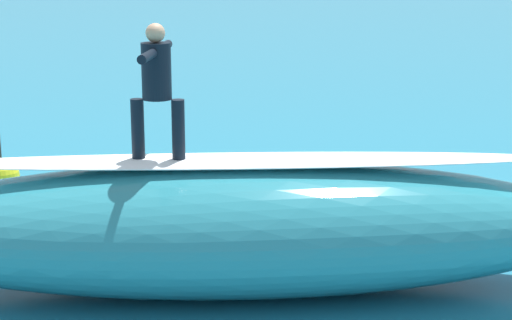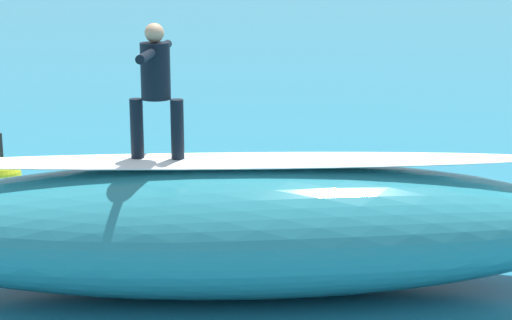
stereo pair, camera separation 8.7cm
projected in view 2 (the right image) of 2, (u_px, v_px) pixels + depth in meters
name	position (u px, v px, depth m)	size (l,w,h in m)	color
ground_plane	(262.00, 228.00, 12.35)	(120.00, 120.00, 0.00)	teal
wave_crest	(235.00, 229.00, 9.93)	(8.39, 2.11, 1.52)	teal
wave_foam_lip	(235.00, 161.00, 9.74)	(7.13, 0.74, 0.08)	white
surfboard_riding	(158.00, 162.00, 9.71)	(2.26, 0.53, 0.06)	#33B2D1
surfer_riding	(156.00, 81.00, 9.49)	(0.60, 1.44, 1.52)	black
surfboard_paddling	(330.00, 212.00, 12.92)	(2.45, 0.56, 0.09)	silver
surfer_paddling	(337.00, 201.00, 12.92)	(1.41, 1.02, 0.28)	black
buoy_marker	(3.00, 176.00, 14.00)	(0.59, 0.59, 1.00)	yellow
foam_patch_near	(121.00, 208.00, 13.05)	(0.63, 0.62, 0.14)	white
foam_patch_mid	(304.00, 238.00, 11.74)	(0.96, 0.82, 0.11)	white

